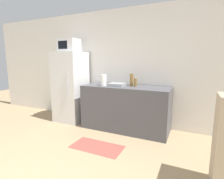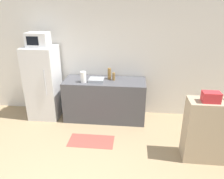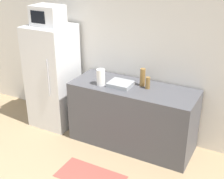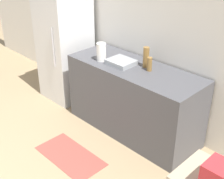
# 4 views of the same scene
# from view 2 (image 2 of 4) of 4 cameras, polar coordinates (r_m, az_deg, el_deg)

# --- Properties ---
(wall_back) EXTENTS (8.00, 0.06, 2.60)m
(wall_back) POSITION_cam_2_polar(r_m,az_deg,el_deg) (5.15, -4.55, 7.78)
(wall_back) COLOR white
(wall_back) RESTS_ON ground_plane
(refrigerator) EXTENTS (0.68, 0.67, 1.66)m
(refrigerator) POSITION_cam_2_polar(r_m,az_deg,el_deg) (5.24, -17.48, 1.67)
(refrigerator) COLOR silver
(refrigerator) RESTS_ON ground_plane
(microwave) EXTENTS (0.46, 0.35, 0.30)m
(microwave) POSITION_cam_2_polar(r_m,az_deg,el_deg) (5.00, -18.79, 12.25)
(microwave) COLOR white
(microwave) RESTS_ON refrigerator
(counter) EXTENTS (1.82, 0.70, 0.93)m
(counter) POSITION_cam_2_polar(r_m,az_deg,el_deg) (5.02, -1.86, -2.66)
(counter) COLOR #4C4C51
(counter) RESTS_ON ground_plane
(sink_basin) EXTENTS (0.33, 0.28, 0.06)m
(sink_basin) POSITION_cam_2_polar(r_m,az_deg,el_deg) (4.80, -4.08, 2.54)
(sink_basin) COLOR #9EA3A8
(sink_basin) RESTS_ON counter
(bottle_tall) EXTENTS (0.08, 0.08, 0.26)m
(bottle_tall) POSITION_cam_2_polar(r_m,az_deg,el_deg) (4.88, -0.70, 4.15)
(bottle_tall) COLOR olive
(bottle_tall) RESTS_ON counter
(bottle_short) EXTENTS (0.06, 0.06, 0.17)m
(bottle_short) POSITION_cam_2_polar(r_m,az_deg,el_deg) (4.83, 0.45, 3.40)
(bottle_short) COLOR olive
(bottle_short) RESTS_ON counter
(shelf_cabinet) EXTENTS (0.77, 0.38, 1.11)m
(shelf_cabinet) POSITION_cam_2_polar(r_m,az_deg,el_deg) (4.05, 23.77, -9.81)
(shelf_cabinet) COLOR tan
(shelf_cabinet) RESTS_ON ground_plane
(basket) EXTENTS (0.27, 0.17, 0.17)m
(basket) POSITION_cam_2_polar(r_m,az_deg,el_deg) (3.71, 24.46, -1.80)
(basket) COLOR red
(basket) RESTS_ON shelf_cabinet
(paper_towel_roll) EXTENTS (0.12, 0.12, 0.24)m
(paper_towel_roll) POSITION_cam_2_polar(r_m,az_deg,el_deg) (4.74, -7.50, 3.26)
(paper_towel_roll) COLOR white
(paper_towel_roll) RESTS_ON counter
(kitchen_rug) EXTENTS (0.89, 0.45, 0.01)m
(kitchen_rug) POSITION_cam_2_polar(r_m,az_deg,el_deg) (4.45, -5.44, -13.23)
(kitchen_rug) COLOR #99473D
(kitchen_rug) RESTS_ON ground_plane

